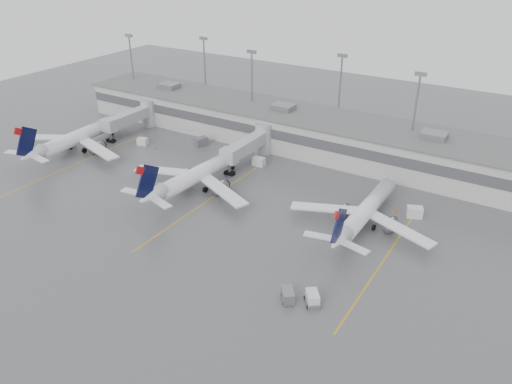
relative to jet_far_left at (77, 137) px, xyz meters
The scene contains 18 objects.
ground 64.67m from the jet_far_left, 26.06° to the right, with size 260.00×260.00×0.00m, color #515153.
terminal 65.14m from the jet_far_left, 27.03° to the left, with size 152.00×17.00×9.45m.
light_masts 68.51m from the jet_far_left, 31.37° to the left, with size 142.40×8.00×20.60m.
jet_bridge_left 17.53m from the jet_far_left, 81.72° to the left, with size 4.00×17.20×7.00m.
jet_bridge_right 41.34m from the jet_far_left, 24.80° to the left, with size 4.00×17.20×7.00m.
stand_markings 58.28m from the jet_far_left, ahead, with size 105.25×40.00×0.01m.
jet_far_left is the anchor object (origin of this frame).
jet_mid_left 35.88m from the jet_far_left, ahead, with size 28.35×31.87×10.31m.
jet_mid_right 69.11m from the jet_far_left, ahead, with size 25.91×29.01×9.39m.
baggage_tug 73.46m from the jet_far_left, 16.15° to the right, with size 3.18×3.39×1.87m.
baggage_cart 70.75m from the jet_far_left, 17.81° to the right, with size 2.89×3.10×1.75m.
gse_uld_a 14.84m from the jet_far_left, 44.94° to the left, with size 2.37×1.58×1.68m, color silver.
gse_uld_b 43.04m from the jet_far_left, 20.24° to the left, with size 2.61×1.74×1.85m, color silver.
gse_uld_c 76.42m from the jet_far_left, ahead, with size 2.73×1.82×1.94m, color silver.
gse_loader 28.58m from the jet_far_left, 37.82° to the left, with size 1.96×3.14×1.96m, color slate.
cone_a 17.96m from the jet_far_left, 34.26° to the left, with size 0.42×0.42×0.67m, color #EA5B04.
cone_b 32.15m from the jet_far_left, 12.25° to the left, with size 0.46×0.46×0.73m, color #EA5B04.
cone_c 73.25m from the jet_far_left, ahead, with size 0.47×0.47×0.75m, color #EA5B04.
Camera 1 is at (34.18, -41.81, 45.37)m, focal length 35.00 mm.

